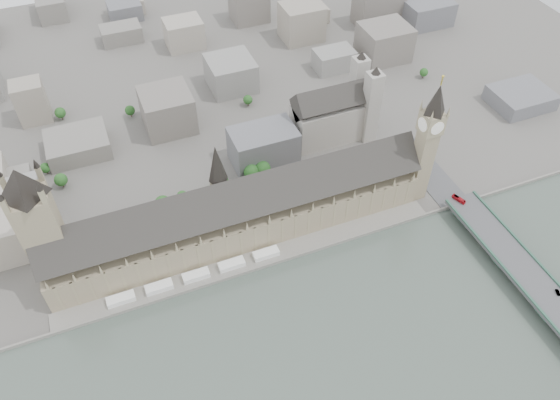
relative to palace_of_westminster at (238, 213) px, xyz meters
name	(u,v)px	position (x,y,z in m)	size (l,w,h in m)	color
ground	(249,254)	(0.00, -19.70, -22.71)	(900.00, 900.00, 0.00)	#595651
embankment_wall	(257,269)	(0.00, -34.70, -21.21)	(600.00, 1.50, 3.00)	slate
river_terrace	(253,261)	(0.00, -27.20, -21.71)	(270.00, 15.00, 2.00)	slate
terrace_tents	(196,276)	(-40.00, -26.70, -18.71)	(118.00, 7.00, 4.00)	white
palace_of_westminster	(238,213)	(0.00, 0.00, 0.00)	(265.00, 40.73, 55.44)	gray
elizabeth_tower	(428,136)	(138.00, -11.70, 35.38)	(17.00, 17.00, 107.50)	gray
victoria_tower	(39,224)	(-122.00, 6.30, 32.50)	(30.00, 30.00, 100.00)	gray
central_tower	(218,174)	(-10.00, 6.30, 35.21)	(13.00, 13.00, 48.00)	gray
westminster_bridge	(522,274)	(162.00, -107.20, -17.58)	(25.00, 325.00, 10.25)	#474749
westminster_abbey	(335,113)	(110.92, 75.30, 2.38)	(68.00, 36.00, 64.00)	gray
city_skyline_inland	(163,57)	(0.00, 225.30, -3.71)	(720.00, 360.00, 38.00)	gray
park_trees	(210,194)	(-10.00, 40.30, -15.21)	(110.00, 30.00, 15.00)	#1B4719
red_bus_north	(459,199)	(158.23, -37.60, -10.92)	(2.58, 11.01, 3.07)	red
car_silver	(558,292)	(168.89, -130.24, -11.67)	(1.67, 4.78, 1.57)	gray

